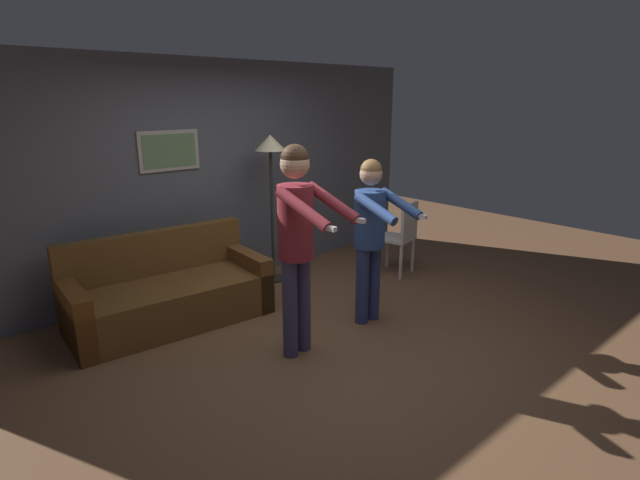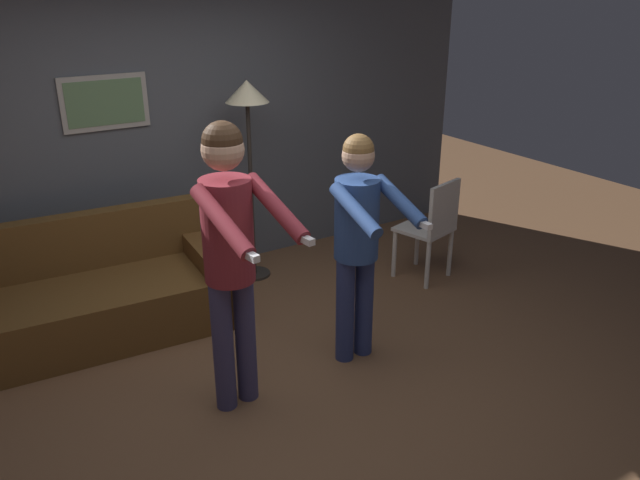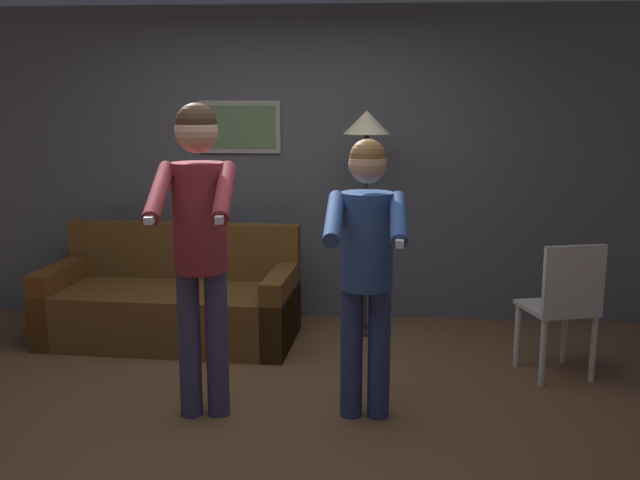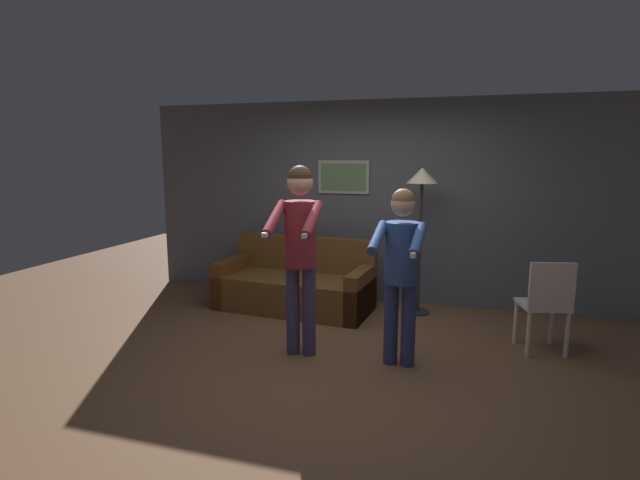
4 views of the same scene
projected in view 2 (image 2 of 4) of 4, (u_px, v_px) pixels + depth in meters
ground_plane at (286, 386)px, 4.18m from camera, size 12.00×12.00×0.00m
back_wall_assembly at (162, 134)px, 5.30m from camera, size 6.40×0.09×2.60m
couch at (93, 301)px, 4.71m from camera, size 1.96×0.99×0.87m
torchiere_lamp at (248, 112)px, 5.18m from camera, size 0.37×0.37×1.76m
person_standing_left at (230, 242)px, 3.59m from camera, size 0.48×0.75×1.82m
person_standing_right at (358, 231)px, 4.14m from camera, size 0.44×0.69×1.62m
dining_chair_distant at (432, 225)px, 5.48m from camera, size 0.51×0.51×0.93m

